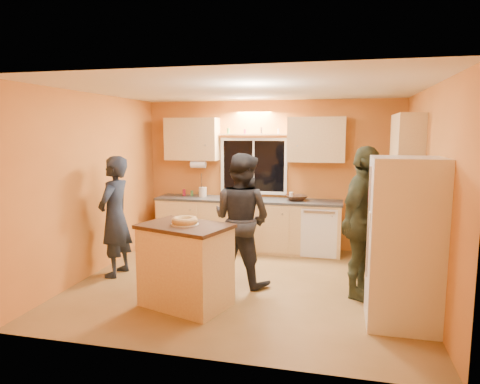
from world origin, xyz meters
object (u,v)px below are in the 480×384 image
(island, at_px, (186,265))
(person_left, at_px, (115,216))
(refrigerator, at_px, (404,242))
(person_right, at_px, (363,223))
(person_center, at_px, (242,219))

(island, distance_m, person_left, 1.62)
(refrigerator, xyz_separation_m, person_left, (-3.79, 0.74, -0.04))
(person_left, bearing_deg, island, 59.91)
(refrigerator, distance_m, person_right, 0.79)
(refrigerator, height_order, island, refrigerator)
(person_left, bearing_deg, person_right, 89.69)
(island, bearing_deg, person_left, 167.32)
(refrigerator, height_order, person_center, refrigerator)
(person_right, bearing_deg, person_center, 107.81)
(refrigerator, bearing_deg, island, -178.39)
(island, height_order, person_right, person_right)
(person_left, bearing_deg, person_center, 93.30)
(refrigerator, distance_m, person_center, 2.12)
(refrigerator, bearing_deg, person_left, 169.02)
(person_right, bearing_deg, refrigerator, -127.73)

